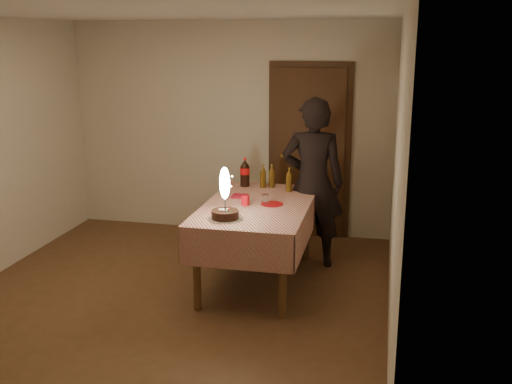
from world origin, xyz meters
The scene contains 13 objects.
ground centered at (0.00, 0.00, 0.00)m, with size 4.00×4.50×0.01m, color brown.
room_shell centered at (0.03, 0.08, 1.65)m, with size 4.04×4.54×2.62m.
dining_table centered at (0.70, 0.64, 0.71)m, with size 1.02×1.72×0.82m.
birthday_cake centered at (0.53, 0.09, 0.95)m, with size 0.31×0.31×0.47m.
red_plate centered at (0.84, 0.65, 0.82)m, with size 0.22×0.22×0.01m, color #B30C13.
red_cup centered at (0.60, 0.57, 0.87)m, with size 0.08×0.08×0.10m, color red.
clear_cup centered at (0.77, 0.68, 0.86)m, with size 0.07×0.07×0.09m, color white.
napkin_stack centered at (0.47, 0.85, 0.83)m, with size 0.15×0.15×0.02m, color #A41228.
cola_bottle centered at (0.42, 1.31, 0.97)m, with size 0.10×0.10×0.32m.
amber_bottle_left centered at (0.62, 1.30, 0.94)m, with size 0.06×0.06×0.26m.
amber_bottle_right centered at (0.92, 1.19, 0.94)m, with size 0.06×0.06×0.26m.
amber_bottle_mid centered at (0.71, 1.33, 0.94)m, with size 0.06×0.06×0.26m.
photographer centered at (1.16, 1.26, 0.91)m, with size 0.69×0.49×1.81m.
Camera 1 is at (1.90, -4.86, 2.40)m, focal length 42.00 mm.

